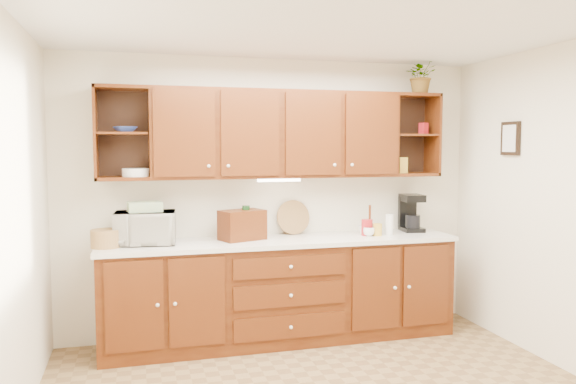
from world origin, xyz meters
TOP-DOWN VIEW (x-y plane):
  - ceiling at (0.00, 0.00)m, footprint 4.00×4.00m
  - back_wall at (0.00, 1.75)m, footprint 4.00×0.00m
  - left_wall at (-2.00, 0.00)m, footprint 0.00×3.50m
  - base_cabinets at (0.00, 1.45)m, footprint 3.20×0.60m
  - countertop at (0.00, 1.44)m, footprint 3.24×0.64m
  - upper_cabinets at (0.01, 1.59)m, footprint 3.20×0.33m
  - undercabinet_light at (0.00, 1.53)m, footprint 0.40×0.05m
  - framed_picture at (1.98, 0.90)m, footprint 0.03×0.24m
  - wicker_basket at (-1.52, 1.42)m, footprint 0.29×0.29m
  - microwave at (-1.20, 1.50)m, footprint 0.53×0.39m
  - towel_stack at (-1.20, 1.50)m, footprint 0.30×0.24m
  - wine_bottle at (-0.31, 1.52)m, footprint 0.08×0.08m
  - woven_tray at (0.18, 1.69)m, footprint 0.34×0.12m
  - bread_box at (-0.35, 1.49)m, footprint 0.44×0.36m
  - mug_tree at (0.87, 1.45)m, footprint 0.22×0.24m
  - canister_red at (0.83, 1.43)m, footprint 0.13×0.13m
  - canister_white at (1.05, 1.40)m, footprint 0.08×0.08m
  - canister_yellow at (0.92, 1.39)m, footprint 0.09×0.09m
  - coffee_maker at (1.36, 1.58)m, footprint 0.23×0.28m
  - bowl_stack at (-1.35, 1.55)m, footprint 0.25×0.25m
  - plate_stack at (-1.26, 1.57)m, footprint 0.26×0.26m
  - pantry_box_yellow at (1.25, 1.55)m, footprint 0.09×0.07m
  - pantry_box_red at (1.47, 1.56)m, footprint 0.09×0.09m
  - potted_plant at (1.43, 1.55)m, footprint 0.38×0.36m

SIDE VIEW (x-z plane):
  - base_cabinets at x=0.00m, z-range 0.00..0.90m
  - countertop at x=0.00m, z-range 0.90..0.94m
  - woven_tray at x=0.18m, z-range 0.79..1.11m
  - mug_tree at x=0.87m, z-range 0.84..1.13m
  - canister_yellow at x=0.92m, z-range 0.94..1.05m
  - wicker_basket at x=-1.52m, z-range 0.94..1.09m
  - canister_red at x=0.83m, z-range 0.94..1.09m
  - canister_white at x=1.05m, z-range 0.94..1.14m
  - bread_box at x=-0.35m, z-range 0.94..1.21m
  - microwave at x=-1.20m, z-range 0.94..1.22m
  - wine_bottle at x=-0.31m, z-range 0.94..1.25m
  - coffee_maker at x=1.36m, z-range 0.93..1.30m
  - towel_stack at x=-1.20m, z-range 1.22..1.30m
  - back_wall at x=0.00m, z-range -0.70..3.30m
  - left_wall at x=-2.00m, z-range -0.45..3.05m
  - undercabinet_light at x=0.00m, z-range 1.46..1.48m
  - plate_stack at x=-1.26m, z-range 1.52..1.59m
  - pantry_box_yellow at x=1.25m, z-range 1.52..1.67m
  - framed_picture at x=1.98m, z-range 1.70..2.00m
  - upper_cabinets at x=0.01m, z-range 1.49..2.29m
  - bowl_stack at x=-1.35m, z-range 1.90..1.95m
  - pantry_box_red at x=1.47m, z-range 1.90..2.01m
  - potted_plant at x=1.43m, z-range 2.29..2.64m
  - ceiling at x=0.00m, z-range 2.60..2.60m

